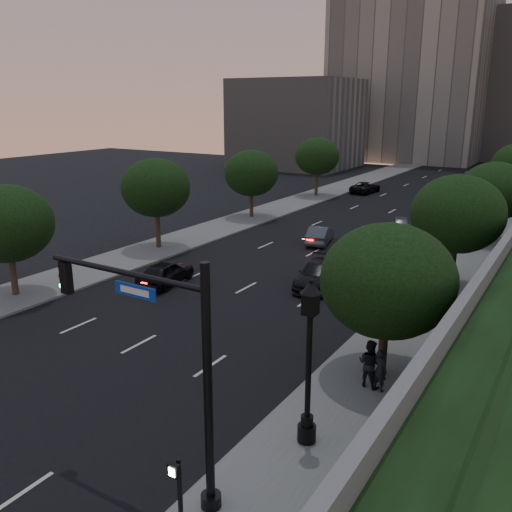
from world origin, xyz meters
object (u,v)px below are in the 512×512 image
Objects in this scene: sedan_far_left at (365,187)px; sedan_near_right at (317,274)px; sedan_far_right at (401,225)px; sedan_mid_left at (320,235)px; pedestrian_c at (407,300)px; sedan_near_left at (165,273)px; pedestrian_b at (369,363)px; traffic_signal_mast at (174,378)px; pedestrian_a at (380,370)px; street_lamp at (308,371)px.

sedan_near_right reaches higher than sedan_far_left.
sedan_near_right is at bearing -110.08° from sedan_far_right.
pedestrian_c is (10.18, -11.48, 0.32)m from sedan_mid_left.
pedestrian_b reaches higher than sedan_near_left.
sedan_mid_left is at bearing 107.41° from traffic_signal_mast.
sedan_mid_left is 2.54× the size of pedestrian_a.
street_lamp is 1.28× the size of sedan_near_left.
pedestrian_a reaches higher than sedan_mid_left.
pedestrian_b is (2.43, 8.30, -2.58)m from traffic_signal_mast.
pedestrian_a is at bearing 116.39° from sedan_far_left.
pedestrian_c reaches higher than pedestrian_a.
traffic_signal_mast reaches higher than sedan_far_left.
pedestrian_c is (-0.39, 11.97, -1.62)m from street_lamp.
sedan_far_left is 2.54× the size of pedestrian_b.
sedan_far_left is 2.88× the size of pedestrian_a.
sedan_near_right is at bearing -35.84° from pedestrian_a.
street_lamp reaches higher than sedan_far_right.
sedan_far_right is at bearing 101.79° from street_lamp.
traffic_signal_mast is 1.65× the size of sedan_mid_left.
pedestrian_b reaches higher than sedan_far_left.
sedan_far_right is at bearing -137.08° from sedan_mid_left.
sedan_far_left is (-5.55, 24.52, -0.03)m from sedan_mid_left.
street_lamp is at bearing -97.84° from sedan_far_right.
street_lamp is 15.72m from sedan_near_right.
street_lamp reaches higher than pedestrian_b.
sedan_far_right is 2.35× the size of pedestrian_a.
street_lamp is 4.66m from pedestrian_a.
sedan_near_right is at bearing 100.21° from sedan_mid_left.
sedan_near_left is at bearing 145.72° from street_lamp.
sedan_far_right is (9.84, -17.90, -0.00)m from sedan_far_left.
sedan_near_left is 21.85m from sedan_far_right.
sedan_mid_left is (-10.57, 23.44, -1.94)m from street_lamp.
sedan_near_left is 1.04× the size of sedan_mid_left.
sedan_mid_left is 15.34m from pedestrian_c.
pedestrian_b is at bearing 6.63° from pedestrian_a.
pedestrian_b is at bearing 115.93° from sedan_far_left.
pedestrian_a is (17.01, -43.70, 0.32)m from sedan_far_left.
sedan_near_right is (-4.42, 18.18, -2.94)m from traffic_signal_mast.
traffic_signal_mast is 1.25× the size of street_lamp.
sedan_near_right is at bearing 103.68° from traffic_signal_mast.
sedan_near_right is at bearing -7.97° from pedestrian_c.
pedestrian_b reaches higher than sedan_mid_left.
traffic_signal_mast is 4.54m from street_lamp.
sedan_far_left is at bearing 93.91° from sedan_near_right.
sedan_far_right is at bearing 77.40° from sedan_near_right.
pedestrian_a reaches higher than sedan_far_left.
traffic_signal_mast is at bearing 96.95° from pedestrian_c.
sedan_near_right is 12.35m from pedestrian_a.
sedan_near_right is 15.84m from sedan_far_right.
sedan_mid_left is 22.35m from pedestrian_a.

